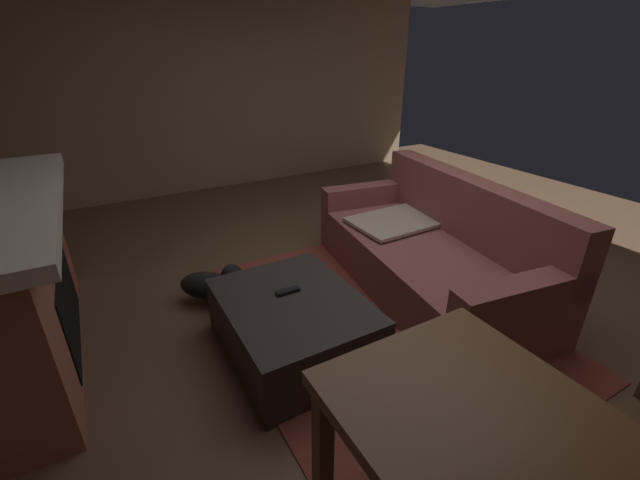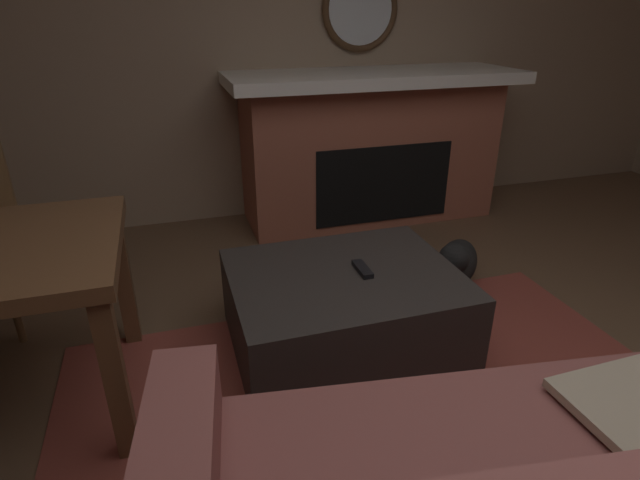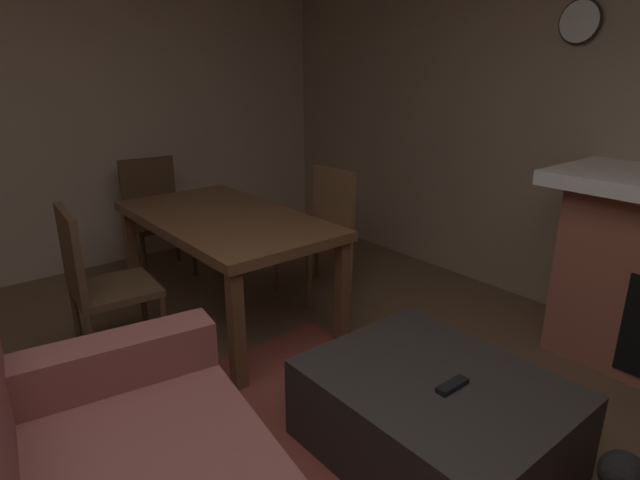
{
  "view_description": "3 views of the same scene",
  "coord_description": "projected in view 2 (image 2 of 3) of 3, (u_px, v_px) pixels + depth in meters",
  "views": [
    {
      "loc": [
        2.2,
        -1.85,
        1.85
      ],
      "look_at": [
        0.49,
        -0.88,
        0.92
      ],
      "focal_mm": 22.82,
      "sensor_mm": 36.0,
      "label": 1
    },
    {
      "loc": [
        0.94,
        1.0,
        1.52
      ],
      "look_at": [
        0.35,
        -0.88,
        0.61
      ],
      "focal_mm": 28.52,
      "sensor_mm": 36.0,
      "label": 2
    },
    {
      "loc": [
        -0.94,
        0.66,
        1.66
      ],
      "look_at": [
        0.94,
        -0.88,
        0.84
      ],
      "focal_mm": 29.34,
      "sensor_mm": 36.0,
      "label": 3
    }
  ],
  "objects": [
    {
      "name": "fireplace",
      "position": [
        370.0,
        146.0,
        3.81
      ],
      "size": [
        2.1,
        0.76,
        1.1
      ],
      "color": "#9E5642",
      "rests_on": "ground"
    },
    {
      "name": "small_dog",
      "position": [
        457.0,
        262.0,
        2.92
      ],
      "size": [
        0.46,
        0.5,
        0.31
      ],
      "color": "black",
      "rests_on": "ground"
    },
    {
      "name": "round_wall_mirror",
      "position": [
        360.0,
        10.0,
        3.67
      ],
      "size": [
        0.58,
        0.05,
        0.58
      ],
      "color": "#4C331E"
    },
    {
      "name": "wall_back_fireplace_side",
      "position": [
        286.0,
        44.0,
        3.7
      ],
      "size": [
        7.59,
        0.12,
        2.53
      ],
      "primitive_type": "cube",
      "color": "#9E846B",
      "rests_on": "ground"
    },
    {
      "name": "ottoman_coffee_table",
      "position": [
        344.0,
        310.0,
        2.42
      ],
      "size": [
        1.05,
        0.84,
        0.4
      ],
      "primitive_type": "cube",
      "color": "#2D2826",
      "rests_on": "ground"
    },
    {
      "name": "tv_remote",
      "position": [
        363.0,
        269.0,
        2.35
      ],
      "size": [
        0.05,
        0.16,
        0.02
      ],
      "primitive_type": "cube",
      "rotation": [
        0.0,
        0.0,
        -0.01
      ],
      "color": "black",
      "rests_on": "ottoman_coffee_table"
    },
    {
      "name": "area_rug",
      "position": [
        399.0,
        440.0,
        1.95
      ],
      "size": [
        2.6,
        2.0,
        0.01
      ],
      "primitive_type": "cube",
      "color": "brown",
      "rests_on": "ground"
    }
  ]
}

